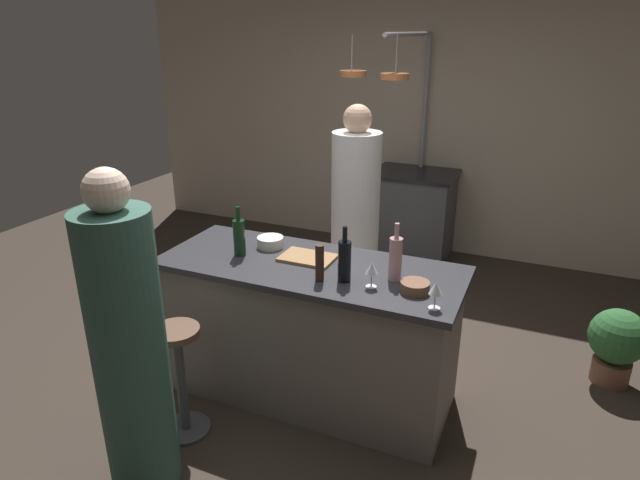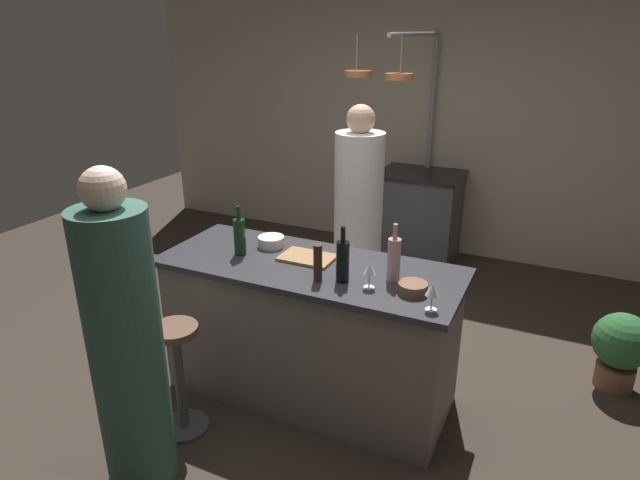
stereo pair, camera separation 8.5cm
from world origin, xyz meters
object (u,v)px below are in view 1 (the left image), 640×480
wine_bottle_red (239,237)px  stove_range (412,215)px  guest_left (130,352)px  mixing_bowl_ceramic (270,242)px  bar_stool_left (181,376)px  wine_bottle_rose (395,258)px  pepper_mill (320,263)px  wine_bottle_dark (344,260)px  potted_plant (617,342)px  mixing_bowl_wooden (415,287)px  chef (355,228)px  wine_glass_near_right_guest (436,290)px  cutting_board (308,258)px  wine_glass_by_chef (372,269)px

wine_bottle_red → stove_range: bearing=79.8°
guest_left → mixing_bowl_ceramic: bearing=83.1°
bar_stool_left → wine_bottle_rose: bearing=31.1°
pepper_mill → wine_bottle_rose: (0.37, 0.18, 0.02)m
stove_range → guest_left: (-0.48, -3.44, 0.32)m
wine_bottle_red → wine_bottle_dark: 0.72m
potted_plant → wine_bottle_rose: wine_bottle_rose is taller
stove_range → mixing_bowl_wooden: bearing=-75.6°
chef → wine_glass_near_right_guest: 1.52m
pepper_mill → mixing_bowl_ceramic: size_ratio=1.27×
wine_bottle_red → mixing_bowl_ceramic: 0.23m
guest_left → wine_bottle_rose: bearing=45.1°
cutting_board → wine_glass_near_right_guest: size_ratio=2.19×
bar_stool_left → pepper_mill: size_ratio=3.24×
cutting_board → mixing_bowl_ceramic: mixing_bowl_ceramic is taller
cutting_board → wine_glass_near_right_guest: wine_glass_near_right_guest is taller
wine_glass_by_chef → mixing_bowl_ceramic: 0.83m
mixing_bowl_ceramic → bar_stool_left: bearing=-102.6°
bar_stool_left → wine_glass_near_right_guest: (1.30, 0.37, 0.63)m
wine_glass_by_chef → chef: bearing=114.1°
stove_range → mixing_bowl_ceramic: mixing_bowl_ceramic is taller
stove_range → pepper_mill: 2.69m
stove_range → bar_stool_left: (-0.51, -3.07, -0.07)m
cutting_board → wine_bottle_dark: wine_bottle_dark is taller
wine_bottle_dark → guest_left: bearing=-130.6°
mixing_bowl_wooden → potted_plant: bearing=42.1°
wine_bottle_dark → mixing_bowl_wooden: 0.40m
guest_left → wine_bottle_dark: bearing=49.4°
mixing_bowl_ceramic → stove_range: bearing=81.5°
pepper_mill → potted_plant: bearing=33.6°
chef → guest_left: bearing=-101.5°
wine_glass_by_chef → potted_plant: bearing=38.0°
wine_bottle_rose → mixing_bowl_wooden: wine_bottle_rose is taller
chef → potted_plant: size_ratio=3.28×
cutting_board → wine_glass_by_chef: size_ratio=2.19×
stove_range → mixing_bowl_ceramic: 2.38m
potted_plant → mixing_bowl_wooden: mixing_bowl_wooden is taller
bar_stool_left → pepper_mill: pepper_mill is taller
wine_glass_near_right_guest → mixing_bowl_ceramic: 1.20m
cutting_board → pepper_mill: size_ratio=1.52×
chef → wine_glass_near_right_guest: chef is taller
stove_range → cutting_board: bearing=-91.1°
bar_stool_left → wine_bottle_dark: bearing=32.4°
chef → pepper_mill: size_ratio=8.12×
wine_glass_by_chef → mixing_bowl_wooden: wine_glass_by_chef is taller
wine_bottle_red → potted_plant: bearing=23.1°
chef → potted_plant: bearing=-2.4°
wine_bottle_dark → potted_plant: bearing=34.4°
wine_glass_near_right_guest → mixing_bowl_wooden: bearing=133.3°
potted_plant → mixing_bowl_wooden: (-1.12, -1.01, 0.63)m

